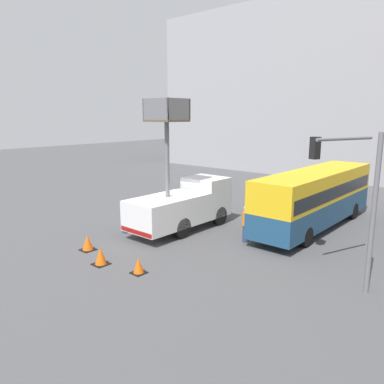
{
  "coord_description": "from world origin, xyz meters",
  "views": [
    {
      "loc": [
        13.88,
        -15.63,
        6.32
      ],
      "look_at": [
        0.08,
        0.13,
        2.03
      ],
      "focal_mm": 35.0,
      "sensor_mm": 36.0,
      "label": 1
    }
  ],
  "objects_px": {
    "traffic_light_pole": "(350,183)",
    "traffic_cone_far_side": "(139,266)",
    "city_bus": "(316,195)",
    "road_worker_near_truck": "(125,216)",
    "traffic_cone_mid_road": "(101,257)",
    "road_worker_directing": "(246,224)",
    "traffic_cone_near_truck": "(88,243)",
    "utility_truck": "(183,203)"
  },
  "relations": [
    {
      "from": "traffic_cone_far_side",
      "to": "traffic_light_pole",
      "type": "bearing_deg",
      "value": 35.74
    },
    {
      "from": "city_bus",
      "to": "road_worker_near_truck",
      "type": "height_order",
      "value": "city_bus"
    },
    {
      "from": "city_bus",
      "to": "traffic_light_pole",
      "type": "relative_size",
      "value": 1.88
    },
    {
      "from": "city_bus",
      "to": "traffic_cone_near_truck",
      "type": "distance_m",
      "value": 12.67
    },
    {
      "from": "traffic_cone_mid_road",
      "to": "traffic_cone_far_side",
      "type": "bearing_deg",
      "value": 13.8
    },
    {
      "from": "traffic_light_pole",
      "to": "city_bus",
      "type": "bearing_deg",
      "value": 121.76
    },
    {
      "from": "utility_truck",
      "to": "city_bus",
      "type": "relative_size",
      "value": 0.66
    },
    {
      "from": "road_worker_near_truck",
      "to": "road_worker_directing",
      "type": "relative_size",
      "value": 0.96
    },
    {
      "from": "traffic_light_pole",
      "to": "traffic_cone_near_truck",
      "type": "xyz_separation_m",
      "value": [
        -10.41,
        -4.54,
        -3.54
      ]
    },
    {
      "from": "utility_truck",
      "to": "road_worker_directing",
      "type": "height_order",
      "value": "utility_truck"
    },
    {
      "from": "traffic_cone_far_side",
      "to": "traffic_cone_mid_road",
      "type": "bearing_deg",
      "value": -166.2
    },
    {
      "from": "traffic_cone_mid_road",
      "to": "traffic_cone_near_truck",
      "type": "bearing_deg",
      "value": 161.89
    },
    {
      "from": "city_bus",
      "to": "road_worker_near_truck",
      "type": "distance_m",
      "value": 10.79
    },
    {
      "from": "road_worker_directing",
      "to": "road_worker_near_truck",
      "type": "bearing_deg",
      "value": -139.58
    },
    {
      "from": "road_worker_near_truck",
      "to": "road_worker_directing",
      "type": "height_order",
      "value": "road_worker_directing"
    },
    {
      "from": "road_worker_directing",
      "to": "traffic_light_pole",
      "type": "bearing_deg",
      "value": -2.12
    },
    {
      "from": "traffic_light_pole",
      "to": "road_worker_near_truck",
      "type": "relative_size",
      "value": 3.14
    },
    {
      "from": "traffic_cone_near_truck",
      "to": "traffic_cone_far_side",
      "type": "bearing_deg",
      "value": -2.41
    },
    {
      "from": "traffic_light_pole",
      "to": "traffic_cone_mid_road",
      "type": "distance_m",
      "value": 10.53
    },
    {
      "from": "traffic_light_pole",
      "to": "traffic_cone_far_side",
      "type": "bearing_deg",
      "value": -144.26
    },
    {
      "from": "city_bus",
      "to": "traffic_cone_mid_road",
      "type": "xyz_separation_m",
      "value": [
        -4.64,
        -11.34,
        -1.56
      ]
    },
    {
      "from": "city_bus",
      "to": "traffic_cone_mid_road",
      "type": "distance_m",
      "value": 12.35
    },
    {
      "from": "road_worker_directing",
      "to": "traffic_cone_far_side",
      "type": "distance_m",
      "value": 6.26
    },
    {
      "from": "utility_truck",
      "to": "traffic_cone_far_side",
      "type": "relative_size",
      "value": 10.94
    },
    {
      "from": "city_bus",
      "to": "traffic_cone_mid_road",
      "type": "relative_size",
      "value": 14.46
    },
    {
      "from": "city_bus",
      "to": "traffic_light_pole",
      "type": "bearing_deg",
      "value": -159.33
    },
    {
      "from": "traffic_cone_near_truck",
      "to": "traffic_cone_mid_road",
      "type": "bearing_deg",
      "value": -18.11
    },
    {
      "from": "road_worker_directing",
      "to": "traffic_cone_far_side",
      "type": "height_order",
      "value": "road_worker_directing"
    },
    {
      "from": "road_worker_near_truck",
      "to": "traffic_cone_far_side",
      "type": "relative_size",
      "value": 2.81
    },
    {
      "from": "road_worker_near_truck",
      "to": "traffic_cone_far_side",
      "type": "xyz_separation_m",
      "value": [
        4.67,
        -3.06,
        -0.62
      ]
    },
    {
      "from": "utility_truck",
      "to": "traffic_cone_far_side",
      "type": "height_order",
      "value": "utility_truck"
    },
    {
      "from": "utility_truck",
      "to": "road_worker_directing",
      "type": "relative_size",
      "value": 3.74
    },
    {
      "from": "traffic_cone_near_truck",
      "to": "traffic_cone_far_side",
      "type": "height_order",
      "value": "traffic_cone_near_truck"
    },
    {
      "from": "traffic_cone_far_side",
      "to": "traffic_cone_near_truck",
      "type": "bearing_deg",
      "value": 177.59
    },
    {
      "from": "utility_truck",
      "to": "traffic_light_pole",
      "type": "distance_m",
      "value": 9.61
    },
    {
      "from": "utility_truck",
      "to": "traffic_light_pole",
      "type": "relative_size",
      "value": 1.24
    },
    {
      "from": "utility_truck",
      "to": "traffic_cone_mid_road",
      "type": "bearing_deg",
      "value": -82.53
    },
    {
      "from": "road_worker_directing",
      "to": "traffic_cone_mid_road",
      "type": "xyz_separation_m",
      "value": [
        -3.09,
        -6.59,
        -0.61
      ]
    },
    {
      "from": "road_worker_near_truck",
      "to": "traffic_cone_mid_road",
      "type": "xyz_separation_m",
      "value": [
        2.74,
        -3.53,
        -0.57
      ]
    },
    {
      "from": "utility_truck",
      "to": "city_bus",
      "type": "distance_m",
      "value": 7.55
    },
    {
      "from": "traffic_cone_near_truck",
      "to": "traffic_light_pole",
      "type": "bearing_deg",
      "value": 23.55
    },
    {
      "from": "traffic_cone_near_truck",
      "to": "city_bus",
      "type": "bearing_deg",
      "value": 58.37
    }
  ]
}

